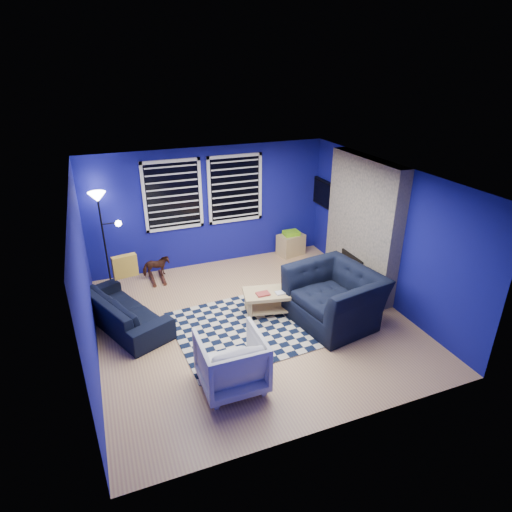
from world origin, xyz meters
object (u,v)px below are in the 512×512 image
(tv, at_px, (326,195))
(armchair_bent, at_px, (231,361))
(sofa, at_px, (123,310))
(coffee_table, at_px, (270,298))
(armchair_big, at_px, (334,297))
(cabinet, at_px, (291,244))
(floor_lamp, at_px, (101,210))
(rocking_horse, at_px, (156,267))

(tv, height_order, armchair_bent, tv)
(tv, height_order, sofa, tv)
(coffee_table, bearing_deg, armchair_big, -32.97)
(armchair_bent, height_order, cabinet, armchair_bent)
(cabinet, xyz_separation_m, floor_lamp, (-3.90, -0.00, 1.29))
(cabinet, height_order, floor_lamp, floor_lamp)
(tv, relative_size, coffee_table, 1.01)
(cabinet, distance_m, floor_lamp, 4.11)
(armchair_bent, distance_m, floor_lamp, 3.99)
(tv, distance_m, floor_lamp, 4.58)
(tv, distance_m, sofa, 4.80)
(coffee_table, distance_m, floor_lamp, 3.49)
(tv, relative_size, cabinet, 1.57)
(armchair_bent, distance_m, coffee_table, 1.90)
(tv, relative_size, floor_lamp, 0.53)
(cabinet, bearing_deg, floor_lamp, 166.92)
(tv, bearing_deg, coffee_table, -138.07)
(rocking_horse, xyz_separation_m, cabinet, (3.04, 0.15, -0.04))
(rocking_horse, distance_m, floor_lamp, 1.52)
(sofa, height_order, armchair_big, armchair_big)
(armchair_big, distance_m, armchair_bent, 2.28)
(sofa, xyz_separation_m, armchair_bent, (1.21, -2.04, 0.11))
(sofa, relative_size, cabinet, 3.00)
(tv, xyz_separation_m, rocking_horse, (-3.71, 0.10, -1.11))
(sofa, distance_m, coffee_table, 2.46)
(floor_lamp, bearing_deg, rocking_horse, -9.87)
(rocking_horse, height_order, coffee_table, rocking_horse)
(floor_lamp, bearing_deg, armchair_bent, -70.06)
(tv, height_order, cabinet, tv)
(armchair_bent, xyz_separation_m, floor_lamp, (-1.31, 3.60, 1.14))
(tv, xyz_separation_m, cabinet, (-0.67, 0.25, -1.15))
(cabinet, bearing_deg, tv, -33.55)
(sofa, bearing_deg, armchair_big, -132.99)
(cabinet, bearing_deg, armchair_bent, -138.92)
(tv, distance_m, armchair_big, 2.89)
(tv, relative_size, armchair_bent, 1.15)
(floor_lamp, bearing_deg, armchair_big, -38.56)
(tv, xyz_separation_m, armchair_big, (-1.17, -2.46, -0.94))
(sofa, distance_m, armchair_bent, 2.37)
(sofa, relative_size, floor_lamp, 1.02)
(armchair_big, xyz_separation_m, floor_lamp, (-3.40, 2.71, 1.08))
(tv, bearing_deg, sofa, -163.66)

